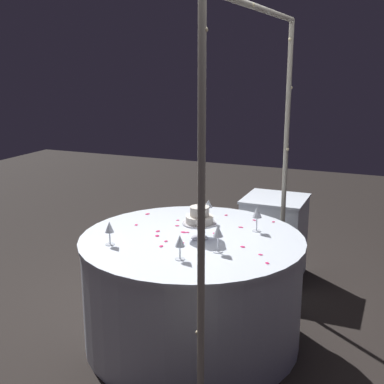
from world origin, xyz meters
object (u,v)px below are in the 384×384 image
Objects in this scene: side_table at (274,237)px; wine_glass_1 at (208,205)px; wine_glass_0 at (257,213)px; wine_glass_2 at (180,242)px; tiered_cake at (200,218)px; wine_glass_3 at (218,232)px; main_table at (192,289)px; wine_glass_4 at (109,228)px; decorative_arch at (255,145)px.

wine_glass_1 reaches higher than side_table.
wine_glass_2 is (0.66, -0.27, -0.02)m from wine_glass_0.
wine_glass_1 is at bearing -168.00° from tiered_cake.
wine_glass_3 is at bearing 26.56° from wine_glass_1.
side_table is at bearing 163.73° from wine_glass_1.
wine_glass_0 is at bearing 157.79° from wine_glass_2.
main_table is at bearing -11.08° from side_table.
side_table is at bearing 179.96° from wine_glass_3.
wine_glass_0 is 1.13× the size of wine_glass_4.
wine_glass_4 is at bearing -51.96° from main_table.
decorative_arch is 13.27× the size of wine_glass_1.
wine_glass_4 reaches higher than main_table.
side_table is 1.39m from tiered_cake.
wine_glass_1 is (-0.07, -0.38, -0.00)m from wine_glass_0.
wine_glass_1 reaches higher than wine_glass_4.
wine_glass_1 is at bearing -99.97° from wine_glass_0.
tiered_cake is (0.01, 0.06, 0.51)m from main_table.
main_table is 9.91× the size of wine_glass_2.
wine_glass_0 reaches higher than wine_glass_1.
wine_glass_4 is at bearing -68.32° from decorative_arch.
wine_glass_1 is 0.74m from wine_glass_2.
main_table is at bearing -97.03° from tiered_cake.
decorative_arch is at bearing 139.95° from wine_glass_2.
main_table is at bearing -89.98° from decorative_arch.
side_table is 4.80× the size of wine_glass_4.
decorative_arch is at bearing 91.13° from tiered_cake.
wine_glass_2 is 0.99× the size of wine_glass_4.
side_table is 1.79m from wine_glass_4.
wine_glass_0 is at bearing 128.15° from wine_glass_4.
tiered_cake is 1.35× the size of wine_glass_1.
decorative_arch is 0.58m from wine_glass_0.
decorative_arch is 1.63m from side_table.
side_table is 1.72m from wine_glass_2.
decorative_arch is 0.57m from wine_glass_3.
main_table is 0.62m from wine_glass_2.
wine_glass_4 is (0.68, -0.40, -0.02)m from wine_glass_1.
main_table is 0.67m from wine_glass_0.
wine_glass_3 is at bearing -13.19° from wine_glass_0.
side_table is 4.35× the size of wine_glass_3.
wine_glass_3 is 1.10× the size of wine_glass_4.
main_table is at bearing -167.46° from wine_glass_2.
main_table is (0.00, -0.41, -1.00)m from decorative_arch.
decorative_arch is 12.65× the size of wine_glass_0.
wine_glass_3 is at bearing -40.70° from decorative_arch.
decorative_arch is 14.53× the size of wine_glass_2.
wine_glass_2 is (0.38, 0.03, -0.03)m from tiered_cake.
side_table is at bearing -172.83° from decorative_arch.
wine_glass_1 is (-0.35, -0.43, -0.51)m from decorative_arch.
wine_glass_4 reaches higher than wine_glass_2.
wine_glass_2 reaches higher than main_table.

